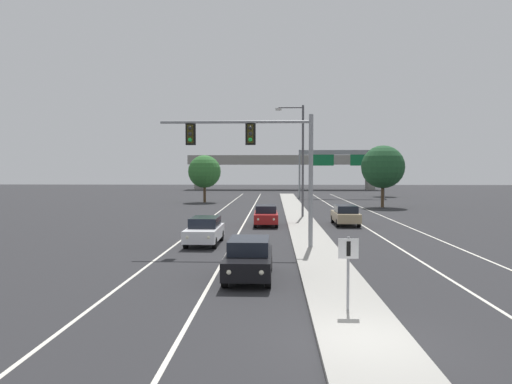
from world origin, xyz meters
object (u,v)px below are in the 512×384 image
object	(u,v)px
median_sign_post	(348,262)
car_oncoming_black	(249,258)
car_receding_tan	(345,215)
highway_sign_gantry	(342,158)
tree_far_right_b	(384,174)
tree_far_right_a	(383,167)
car_oncoming_white	(205,230)
overhead_signal_mast	(262,151)
car_oncoming_red	(266,215)
tree_far_left_b	(205,172)
street_lamp_median	(300,154)

from	to	relation	value
median_sign_post	car_oncoming_black	bearing A→B (deg)	124.23
car_receding_tan	highway_sign_gantry	bearing A→B (deg)	82.34
car_receding_tan	median_sign_post	bearing A→B (deg)	-98.40
tree_far_right_b	tree_far_right_a	world-z (taller)	tree_far_right_a
car_oncoming_white	car_receding_tan	distance (m)	13.94
overhead_signal_mast	tree_far_right_b	distance (m)	55.95
car_receding_tan	highway_sign_gantry	world-z (taller)	highway_sign_gantry
car_oncoming_white	tree_far_right_b	bearing A→B (deg)	66.56
car_oncoming_white	car_oncoming_red	world-z (taller)	same
highway_sign_gantry	tree_far_left_b	world-z (taller)	highway_sign_gantry
median_sign_post	car_oncoming_black	distance (m)	5.75
median_sign_post	tree_far_left_b	size ratio (longest dim) A/B	0.35
car_oncoming_white	car_oncoming_red	distance (m)	10.09
car_receding_tan	tree_far_right_a	xyz separation A→B (m)	(7.03, 18.14, 3.90)
highway_sign_gantry	car_oncoming_white	bearing A→B (deg)	-107.55
car_receding_tan	street_lamp_median	bearing A→B (deg)	121.46
median_sign_post	car_receding_tan	bearing A→B (deg)	81.60
car_receding_tan	tree_far_right_b	distance (m)	43.06
median_sign_post	car_receding_tan	xyz separation A→B (m)	(3.44, 23.30, -0.77)
car_oncoming_black	tree_far_left_b	size ratio (longest dim) A/B	0.70
car_receding_tan	tree_far_right_b	world-z (taller)	tree_far_right_b
tree_far_right_a	car_oncoming_white	bearing A→B (deg)	-120.70
tree_far_left_b	tree_far_right_b	distance (m)	31.38
highway_sign_gantry	tree_far_left_b	distance (m)	22.24
car_receding_tan	highway_sign_gantry	xyz separation A→B (m)	(4.83, 35.86, 5.34)
car_oncoming_white	car_oncoming_red	size ratio (longest dim) A/B	1.00
overhead_signal_mast	car_oncoming_red	distance (m)	11.93
overhead_signal_mast	car_oncoming_black	bearing A→B (deg)	-92.85
car_oncoming_red	tree_far_left_b	distance (m)	28.10
car_oncoming_red	tree_far_right_b	size ratio (longest dim) A/B	0.80
overhead_signal_mast	tree_far_right_b	world-z (taller)	overhead_signal_mast
highway_sign_gantry	tree_far_left_b	size ratio (longest dim) A/B	2.08
overhead_signal_mast	car_oncoming_red	xyz separation A→B (m)	(0.03, 11.03, -4.54)
car_oncoming_white	tree_far_right_a	bearing A→B (deg)	59.30
car_oncoming_black	highway_sign_gantry	world-z (taller)	highway_sign_gantry
highway_sign_gantry	car_oncoming_red	bearing A→B (deg)	-106.95
street_lamp_median	tree_far_right_a	xyz separation A→B (m)	(10.30, 12.79, -1.07)
car_oncoming_white	car_receding_tan	bearing A→B (deg)	45.97
overhead_signal_mast	tree_far_left_b	world-z (taller)	overhead_signal_mast
overhead_signal_mast	car_receding_tan	distance (m)	13.92
overhead_signal_mast	tree_far_right_a	bearing A→B (deg)	65.83
median_sign_post	car_oncoming_red	size ratio (longest dim) A/B	0.49
car_oncoming_black	median_sign_post	bearing A→B (deg)	-55.77
median_sign_post	overhead_signal_mast	bearing A→B (deg)	103.67
median_sign_post	car_oncoming_red	bearing A→B (deg)	97.08
tree_far_right_a	car_receding_tan	bearing A→B (deg)	-111.19
median_sign_post	car_oncoming_red	xyz separation A→B (m)	(-2.83, 22.77, -0.77)
tree_far_right_b	car_oncoming_black	bearing A→B (deg)	-107.76
median_sign_post	street_lamp_median	xyz separation A→B (m)	(0.17, 28.64, 4.21)
overhead_signal_mast	median_sign_post	bearing A→B (deg)	-76.33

